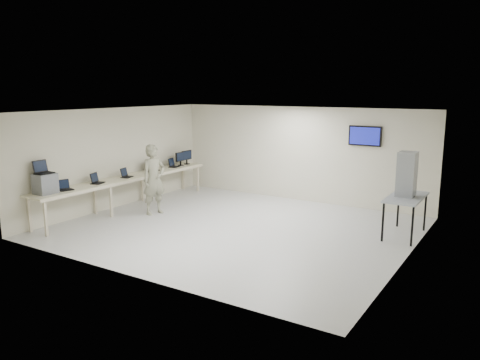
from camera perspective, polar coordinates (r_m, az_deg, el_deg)
The scene contains 14 objects.
room at distance 11.09m, azimuth -0.25°, elevation 1.18°, with size 8.01×7.01×2.81m.
workbench at distance 13.42m, azimuth -13.56°, elevation 0.06°, with size 0.76×6.00×0.90m.
equipment_box at distance 11.81m, azimuth -22.66°, elevation -0.42°, with size 0.40×0.46×0.48m, color slate.
laptop_on_box at distance 11.81m, azimuth -22.94°, elevation 1.12°, with size 0.33×0.40×0.31m.
laptop_0 at distance 12.10m, azimuth -20.58°, elevation -0.84°, with size 0.36×0.38×0.25m.
laptop_1 at distance 12.71m, azimuth -17.11°, elevation -0.07°, with size 0.38×0.40×0.27m.
laptop_2 at distance 13.37m, azimuth -13.75°, elevation 0.62°, with size 0.34×0.37×0.25m.
laptop_3 at distance 14.19m, azimuth -10.75°, elevation 1.39°, with size 0.44×0.47×0.31m.
laptop_4 at distance 14.85m, azimuth -8.16°, elevation 1.86°, with size 0.35×0.39×0.27m.
monitor_near at distance 15.08m, azimuth -7.26°, elevation 2.75°, with size 0.19×0.43×0.43m.
monitor_far at distance 15.32m, azimuth -6.51°, elevation 2.94°, with size 0.20×0.45×0.45m.
soldier at distance 12.66m, azimuth -10.45°, elevation 0.06°, with size 0.68×0.45×1.88m, color gray.
side_table at distance 11.22m, azimuth 19.58°, elevation -2.24°, with size 0.72×1.55×0.93m.
storage_bins at distance 11.11m, azimuth 19.67°, elevation 0.67°, with size 0.38×0.43×1.01m.
Camera 1 is at (5.88, -9.18, 3.31)m, focal length 35.00 mm.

